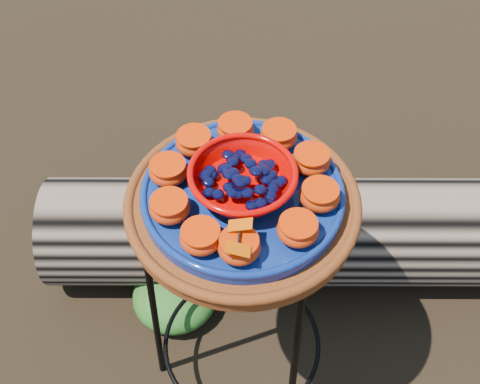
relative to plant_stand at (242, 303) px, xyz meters
The scene contains 20 objects.
ground 0.35m from the plant_stand, ahead, with size 60.00×60.00×0.00m, color black.
plant_stand is the anchor object (origin of this frame).
terracotta_saucer 0.37m from the plant_stand, ahead, with size 0.43×0.43×0.03m, color #481F0A.
cobalt_plate 0.40m from the plant_stand, ahead, with size 0.37×0.37×0.02m, color #06184F.
red_bowl 0.44m from the plant_stand, ahead, with size 0.19×0.19×0.05m, color #C20200, non-canonical shape.
glass_gems 0.47m from the plant_stand, ahead, with size 0.14×0.14×0.02m, color black, non-canonical shape.
orange_half_0 0.45m from the plant_stand, 64.63° to the right, with size 0.07×0.07×0.04m, color #A70E00.
orange_half_1 0.45m from the plant_stand, 20.29° to the right, with size 0.07×0.07×0.04m, color #A70E00.
orange_half_2 0.45m from the plant_stand, 15.71° to the left, with size 0.07×0.07×0.04m, color #A70E00.
orange_half_3 0.45m from the plant_stand, 51.71° to the left, with size 0.07×0.07×0.04m, color #A70E00.
orange_half_4 0.45m from the plant_stand, 87.71° to the left, with size 0.07×0.07×0.04m, color #A70E00.
orange_half_5 0.45m from the plant_stand, 123.71° to the left, with size 0.07×0.07×0.04m, color #A70E00.
orange_half_6 0.45m from the plant_stand, 159.71° to the left, with size 0.07×0.07×0.04m, color #A70E00.
orange_half_7 0.45m from the plant_stand, 164.29° to the right, with size 0.07×0.07×0.04m, color #A70E00.
orange_half_8 0.45m from the plant_stand, 128.29° to the right, with size 0.07×0.07×0.04m, color #A70E00.
orange_half_9 0.45m from the plant_stand, 92.29° to the right, with size 0.07×0.07×0.04m, color #A70E00.
butterfly 0.48m from the plant_stand, 64.63° to the right, with size 0.09×0.06×0.02m, color #CD4700, non-canonical shape.
driftwood_log 0.49m from the plant_stand, 78.45° to the left, with size 1.70×0.45×0.32m, color black, non-canonical shape.
foliage_left 0.40m from the plant_stand, 163.40° to the left, with size 0.25×0.25×0.12m, color #1E4B15.
foliage_back 0.65m from the plant_stand, 94.15° to the left, with size 0.29×0.29×0.15m, color #1E4B15.
Camera 1 is at (0.33, -0.63, 1.59)m, focal length 45.00 mm.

